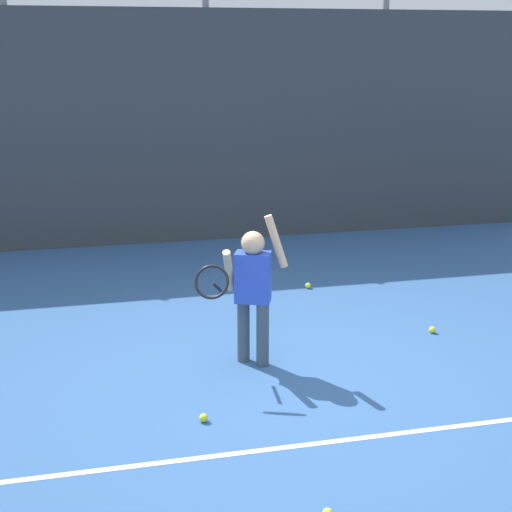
# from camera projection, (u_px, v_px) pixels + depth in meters

# --- Properties ---
(ground_plane) EXTENTS (20.00, 20.00, 0.00)m
(ground_plane) POSITION_uv_depth(u_px,v_px,m) (289.00, 376.00, 5.83)
(ground_plane) COLOR #335B93
(court_line_baseline) EXTENTS (9.00, 0.05, 0.00)m
(court_line_baseline) POSITION_uv_depth(u_px,v_px,m) (327.00, 442.00, 4.86)
(court_line_baseline) COLOR white
(court_line_baseline) RESTS_ON ground
(back_fence_windscreen) EXTENTS (10.46, 0.08, 3.16)m
(back_fence_windscreen) POSITION_uv_depth(u_px,v_px,m) (209.00, 129.00, 9.47)
(back_fence_windscreen) COLOR #383D42
(back_fence_windscreen) RESTS_ON ground
(fence_post_1) EXTENTS (0.09, 0.09, 3.31)m
(fence_post_1) POSITION_uv_depth(u_px,v_px,m) (16.00, 127.00, 8.99)
(fence_post_1) COLOR slate
(fence_post_1) RESTS_ON ground
(fence_post_2) EXTENTS (0.09, 0.09, 3.31)m
(fence_post_2) POSITION_uv_depth(u_px,v_px,m) (208.00, 123.00, 9.51)
(fence_post_2) COLOR slate
(fence_post_2) RESTS_ON ground
(fence_post_3) EXTENTS (0.09, 0.09, 3.31)m
(fence_post_3) POSITION_uv_depth(u_px,v_px,m) (380.00, 119.00, 10.02)
(fence_post_3) COLOR slate
(fence_post_3) RESTS_ON ground
(tennis_player) EXTENTS (0.85, 0.56, 1.35)m
(tennis_player) POSITION_uv_depth(u_px,v_px,m) (251.00, 286.00, 5.85)
(tennis_player) COLOR #3F4C59
(tennis_player) RESTS_ON ground
(tennis_ball_0) EXTENTS (0.07, 0.07, 0.07)m
(tennis_ball_0) POSITION_uv_depth(u_px,v_px,m) (204.00, 418.00, 5.12)
(tennis_ball_0) COLOR #CCE033
(tennis_ball_0) RESTS_ON ground
(tennis_ball_1) EXTENTS (0.07, 0.07, 0.07)m
(tennis_ball_1) POSITION_uv_depth(u_px,v_px,m) (432.00, 330.00, 6.70)
(tennis_ball_1) COLOR #CCE033
(tennis_ball_1) RESTS_ON ground
(tennis_ball_3) EXTENTS (0.07, 0.07, 0.07)m
(tennis_ball_3) POSITION_uv_depth(u_px,v_px,m) (253.00, 258.00, 8.94)
(tennis_ball_3) COLOR #CCE033
(tennis_ball_3) RESTS_ON ground
(tennis_ball_5) EXTENTS (0.07, 0.07, 0.07)m
(tennis_ball_5) POSITION_uv_depth(u_px,v_px,m) (308.00, 286.00, 7.92)
(tennis_ball_5) COLOR #CCE033
(tennis_ball_5) RESTS_ON ground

